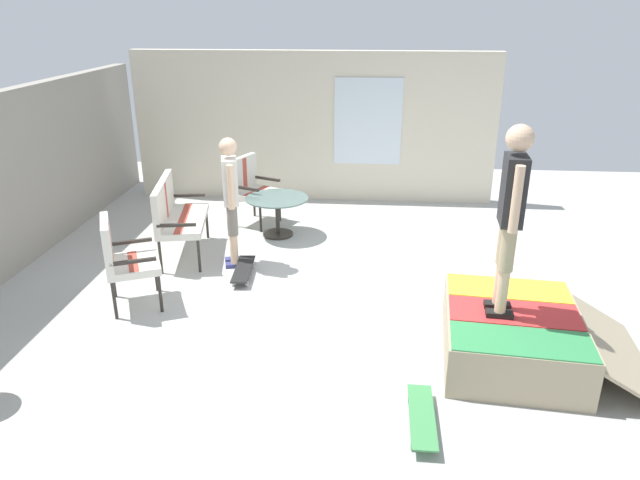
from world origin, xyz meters
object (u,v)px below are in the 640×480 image
skateboard_spare (422,417)px  skateboard_by_bench (243,269)px  patio_chair_by_wall (121,255)px  patio_chair_near_house (250,184)px  patio_table (277,209)px  person_watching (231,193)px  person_skater (511,208)px  patio_bench (174,211)px  skate_ramp (515,335)px

skateboard_spare → skateboard_by_bench: bearing=37.0°
patio_chair_by_wall → skateboard_by_bench: 1.52m
patio_chair_near_house → patio_chair_by_wall: 2.92m
patio_table → person_watching: 1.27m
patio_table → skateboard_by_bench: size_ratio=1.11×
skateboard_spare → person_skater: bearing=-35.3°
patio_bench → patio_table: patio_bench is taller
patio_chair_near_house → person_skater: bearing=-139.3°
patio_table → person_skater: bearing=-139.9°
patio_chair_by_wall → skateboard_spare: bearing=-119.5°
patio_bench → person_skater: size_ratio=0.77×
person_skater → skateboard_spare: (-1.06, 0.75, -1.41)m
patio_chair_by_wall → person_skater: (-0.70, -3.86, 0.88)m
patio_chair_near_house → skateboard_spare: (-4.55, -2.25, -0.53)m
person_skater → patio_chair_by_wall: bearing=79.8°
person_watching → skateboard_by_bench: size_ratio=2.03×
patio_table → skateboard_spare: (-4.05, -1.76, -0.32)m
patio_chair_by_wall → skateboard_by_bench: size_ratio=1.26×
patio_chair_near_house → person_skater: size_ratio=0.59×
patio_chair_by_wall → person_watching: person_watching is taller
skate_ramp → skateboard_spare: bearing=138.9°
skate_ramp → patio_chair_by_wall: 4.11m
patio_chair_by_wall → person_skater: person_skater is taller
person_watching → person_skater: size_ratio=0.95×
person_watching → person_skater: person_skater is taller
skate_ramp → patio_chair_by_wall: bearing=80.3°
patio_bench → skateboard_spare: 4.42m
patio_chair_by_wall → patio_table: (2.29, -1.34, -0.21)m
person_skater → skateboard_by_bench: bearing=60.0°
skate_ramp → person_skater: (-0.01, 0.18, 1.25)m
patio_chair_near_house → skateboard_spare: 5.10m
skateboard_by_bench → skateboard_spare: (-2.63, -1.98, 0.00)m
patio_bench → person_skater: (-2.15, -3.74, 0.88)m
patio_table → skateboard_spare: bearing=-156.4°
patio_chair_near_house → skateboard_spare: bearing=-153.7°
patio_chair_by_wall → patio_table: 2.66m
patio_chair_near_house → patio_chair_by_wall: bearing=163.0°
patio_bench → person_skater: 4.40m
patio_chair_near_house → patio_table: (-0.50, -0.49, -0.21)m
patio_chair_by_wall → skateboard_spare: (-1.76, -3.11, -0.53)m
patio_bench → skateboard_by_bench: 1.28m
patio_chair_by_wall → person_skater: bearing=-100.2°
skateboard_by_bench → patio_chair_by_wall: bearing=127.9°
patio_bench → person_watching: person_watching is taller
skate_ramp → skateboard_spare: (-1.07, 0.93, -0.15)m
skate_ramp → patio_bench: 4.48m
patio_chair_near_house → patio_table: bearing=-135.7°
patio_chair_near_house → person_watching: size_ratio=0.62×
patio_bench → skateboard_spare: patio_bench is taller
person_watching → person_skater: 3.53m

